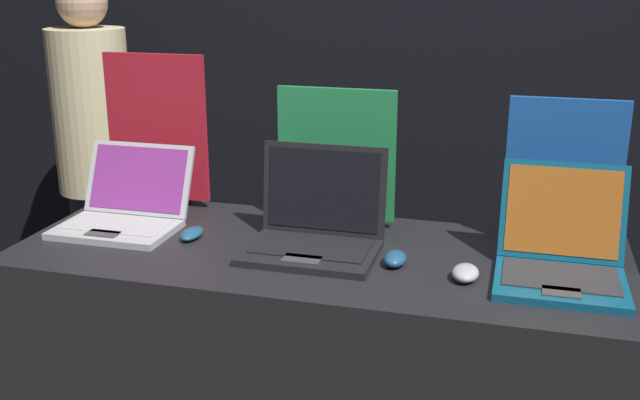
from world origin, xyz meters
name	(u,v)px	position (x,y,z in m)	size (l,w,h in m)	color
wall_back	(399,44)	(0.00, 1.65, 1.40)	(8.00, 0.05, 2.80)	black
display_counter	(318,395)	(0.00, 0.34, 0.47)	(1.73, 0.68, 0.94)	black
laptop_front	(125,209)	(-0.63, 0.38, 1.00)	(0.35, 0.33, 0.23)	#B7B7BC
mouse_front	(192,234)	(-0.39, 0.34, 0.96)	(0.06, 0.11, 0.03)	navy
promo_stand_front	(157,134)	(-0.63, 0.62, 1.19)	(0.35, 0.07, 0.51)	black
laptop_middle	(316,227)	(-0.01, 0.35, 1.01)	(0.37, 0.30, 0.28)	black
mouse_middle	(395,259)	(0.23, 0.29, 0.96)	(0.06, 0.10, 0.04)	navy
promo_stand_middle	(336,161)	(-0.01, 0.58, 1.15)	(0.37, 0.07, 0.43)	black
laptop_back	(561,254)	(0.66, 0.32, 1.01)	(0.32, 0.35, 0.27)	#0F5170
mouse_back	(465,273)	(0.42, 0.24, 0.96)	(0.07, 0.10, 0.04)	#B2B2B7
promo_stand_back	(563,176)	(0.66, 0.58, 1.15)	(0.32, 0.07, 0.43)	black
person_bystander	(98,174)	(-1.19, 1.12, 0.88)	(0.32, 0.32, 1.68)	#282833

